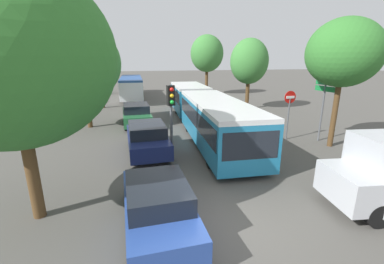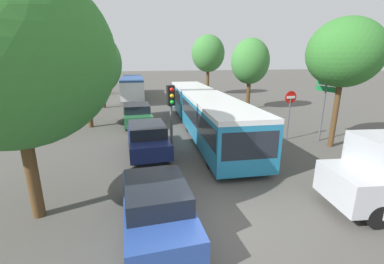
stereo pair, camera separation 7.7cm
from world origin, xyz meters
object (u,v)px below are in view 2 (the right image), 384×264
object	(u,v)px
tree_left_distant	(107,63)
tree_left_far	(100,62)
tree_left_near	(11,62)
tree_right_near	(345,53)
direction_sign_post	(325,96)
no_entry_sign	(290,108)
traffic_light	(171,105)
tree_right_mid	(250,62)
city_bus_rear	(133,86)
tree_left_mid	(84,65)
queued_car_blue	(156,205)
tree_right_far	(208,55)
queued_car_green	(137,114)
queued_car_navy	(147,138)
articulated_bus	(203,108)

from	to	relation	value
tree_left_distant	tree_left_far	bearing A→B (deg)	-89.73
tree_left_near	tree_right_near	xyz separation A→B (m)	(13.25, 3.14, 0.35)
direction_sign_post	no_entry_sign	bearing A→B (deg)	-25.26
traffic_light	tree_left_far	distance (m)	15.12
tree_left_near	tree_right_mid	distance (m)	19.74
city_bus_rear	tree_left_mid	size ratio (longest dim) A/B	1.69
queued_car_blue	tree_right_far	size ratio (longest dim) A/B	0.54
queued_car_green	tree_left_mid	xyz separation A→B (m)	(-3.14, 0.12, 3.39)
tree_right_mid	tree_right_far	xyz separation A→B (m)	(-0.54, 10.78, 0.77)
tree_left_far	tree_left_near	bearing A→B (deg)	-91.77
tree_left_mid	tree_right_mid	world-z (taller)	tree_left_mid
traffic_light	tree_left_distant	size ratio (longest dim) A/B	0.59
tree_left_far	tree_right_mid	xyz separation A→B (m)	(13.19, -3.91, 0.01)
queued_car_navy	tree_left_mid	distance (m)	7.68
queued_car_green	no_entry_sign	size ratio (longest dim) A/B	1.54
direction_sign_post	traffic_light	bearing A→B (deg)	-0.22
tree_left_near	articulated_bus	bearing A→B (deg)	47.77
city_bus_rear	no_entry_sign	world-z (taller)	no_entry_sign
queued_car_green	tree_right_mid	size ratio (longest dim) A/B	0.69
no_entry_sign	tree_left_near	bearing A→B (deg)	-67.67
queued_car_blue	tree_right_mid	distance (m)	19.13
tree_right_near	no_entry_sign	bearing A→B (deg)	133.75
tree_right_near	tree_right_far	bearing A→B (deg)	90.11
articulated_bus	traffic_light	xyz separation A→B (m)	(-2.92, -4.75, 1.09)
queued_car_navy	tree_right_near	bearing A→B (deg)	-99.22
queued_car_green	tree_left_distant	bearing A→B (deg)	8.28
tree_right_near	tree_right_mid	xyz separation A→B (m)	(0.50, 11.02, -0.49)
city_bus_rear	tree_right_mid	bearing A→B (deg)	-134.64
direction_sign_post	tree_right_far	bearing A→B (deg)	-93.02
no_entry_sign	city_bus_rear	bearing A→B (deg)	-158.09
articulated_bus	city_bus_rear	distance (m)	17.11
queued_car_navy	city_bus_rear	bearing A→B (deg)	-0.40
tree_left_mid	tree_right_far	world-z (taller)	tree_right_far
articulated_bus	direction_sign_post	size ratio (longest dim) A/B	4.60
queued_car_green	no_entry_sign	bearing A→B (deg)	-125.19
articulated_bus	tree_right_near	world-z (taller)	tree_right_near
queued_car_blue	queued_car_navy	xyz separation A→B (m)	(0.25, 6.10, 0.05)
tree_right_mid	queued_car_blue	bearing A→B (deg)	-123.44
queued_car_blue	tree_left_far	xyz separation A→B (m)	(-2.83, 19.59, 3.59)
queued_car_blue	traffic_light	bearing A→B (deg)	-15.06
queued_car_blue	no_entry_sign	xyz separation A→B (m)	(8.28, 6.31, 1.16)
traffic_light	no_entry_sign	distance (m)	7.08
queued_car_blue	tree_left_far	world-z (taller)	tree_left_far
tree_right_mid	tree_right_far	bearing A→B (deg)	92.87
tree_left_near	tree_right_near	size ratio (longest dim) A/B	1.07
direction_sign_post	tree_left_mid	xyz separation A→B (m)	(-13.06, 6.47, 1.60)
tree_left_far	tree_left_distant	distance (m)	10.78
queued_car_green	tree_left_distant	distance (m)	18.88
queued_car_green	direction_sign_post	bearing A→B (deg)	-123.29
tree_left_far	queued_car_navy	bearing A→B (deg)	-77.14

